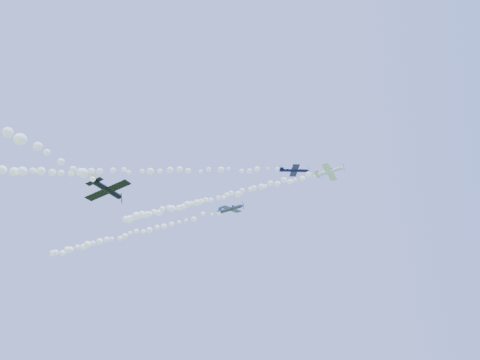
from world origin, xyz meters
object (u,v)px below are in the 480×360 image
(plane_white, at_px, (329,172))
(plane_black, at_px, (108,190))
(plane_grey, at_px, (231,209))
(plane_navy, at_px, (294,170))

(plane_white, bearing_deg, plane_black, -118.70)
(plane_white, relative_size, plane_grey, 1.06)
(plane_navy, relative_size, plane_grey, 0.87)
(plane_navy, distance_m, plane_black, 37.71)
(plane_white, xyz_separation_m, plane_grey, (-24.58, -5.46, -9.55))
(plane_navy, bearing_deg, plane_white, 55.54)
(plane_white, distance_m, plane_black, 57.41)
(plane_black, bearing_deg, plane_grey, -9.95)
(plane_grey, bearing_deg, plane_white, 27.14)
(plane_white, xyz_separation_m, plane_navy, (-6.23, -19.18, -8.53))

